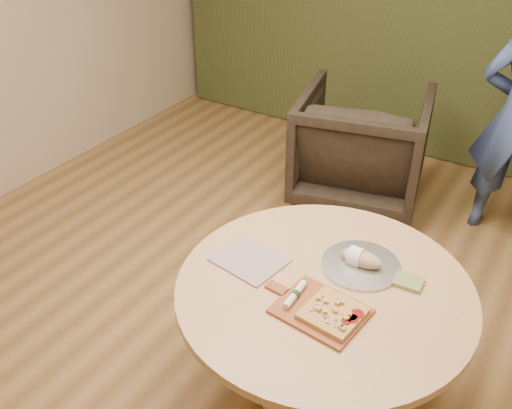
{
  "coord_description": "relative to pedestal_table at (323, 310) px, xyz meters",
  "views": [
    {
      "loc": [
        1.22,
        -1.75,
        2.38
      ],
      "look_at": [
        -0.04,
        0.25,
        0.85
      ],
      "focal_mm": 40.0,
      "sensor_mm": 36.0,
      "label": 1
    }
  ],
  "objects": [
    {
      "name": "flatbread_pizza",
      "position": [
        0.11,
        -0.16,
        0.17
      ],
      "size": [
        0.24,
        0.24,
        0.04
      ],
      "rotation": [
        0.0,
        0.0,
        -0.11
      ],
      "color": "tan",
      "rests_on": "pizza_paddle"
    },
    {
      "name": "pizza_paddle",
      "position": [
        0.05,
        -0.15,
        0.15
      ],
      "size": [
        0.46,
        0.32,
        0.01
      ],
      "rotation": [
        0.0,
        0.0,
        -0.11
      ],
      "color": "#974C26",
      "rests_on": "pedestal_table"
    },
    {
      "name": "bread_roll",
      "position": [
        0.07,
        0.21,
        0.18
      ],
      "size": [
        0.19,
        0.09,
        0.09
      ],
      "color": "tan",
      "rests_on": "serving_tray"
    },
    {
      "name": "serving_tray",
      "position": [
        0.08,
        0.21,
        0.15
      ],
      "size": [
        0.36,
        0.36,
        0.02
      ],
      "color": "silver",
      "rests_on": "pedestal_table"
    },
    {
      "name": "pedestal_table",
      "position": [
        0.0,
        0.0,
        0.0
      ],
      "size": [
        1.29,
        1.29,
        0.75
      ],
      "rotation": [
        0.0,
        0.0,
        -0.07
      ],
      "color": "tan",
      "rests_on": "ground"
    },
    {
      "name": "room_shell",
      "position": [
        -0.48,
        0.01,
        0.79
      ],
      "size": [
        5.04,
        6.04,
        2.84
      ],
      "color": "olive",
      "rests_on": "ground"
    },
    {
      "name": "armchair",
      "position": [
        -0.62,
        1.92,
        -0.14
      ],
      "size": [
        1.08,
        1.04,
        0.94
      ],
      "primitive_type": "imported",
      "rotation": [
        0.0,
        0.0,
        3.37
      ],
      "color": "black",
      "rests_on": "ground"
    },
    {
      "name": "green_packet",
      "position": [
        0.3,
        0.21,
        0.15
      ],
      "size": [
        0.13,
        0.11,
        0.02
      ],
      "primitive_type": "cube",
      "rotation": [
        0.0,
        0.0,
        0.07
      ],
      "color": "#5C7233",
      "rests_on": "pedestal_table"
    },
    {
      "name": "newspaper",
      "position": [
        -0.37,
        -0.03,
        0.15
      ],
      "size": [
        0.33,
        0.29,
        0.01
      ],
      "primitive_type": "cube",
      "rotation": [
        0.0,
        0.0,
        -0.15
      ],
      "color": "beige",
      "rests_on": "pedestal_table"
    },
    {
      "name": "cutlery_roll",
      "position": [
        -0.07,
        -0.15,
        0.17
      ],
      "size": [
        0.04,
        0.2,
        0.03
      ],
      "rotation": [
        0.0,
        0.0,
        0.04
      ],
      "color": "white",
      "rests_on": "pizza_paddle"
    }
  ]
}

